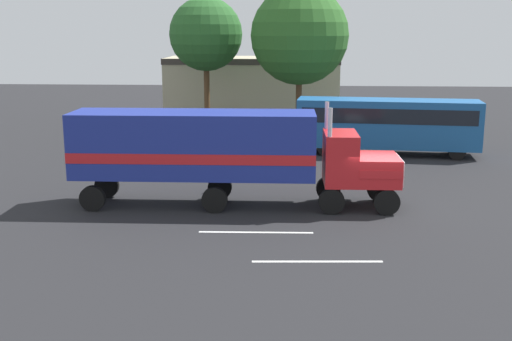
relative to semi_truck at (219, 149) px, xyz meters
name	(u,v)px	position (x,y,z in m)	size (l,w,h in m)	color
ground_plane	(374,209)	(6.73, -0.21, -2.52)	(120.00, 120.00, 0.00)	#232326
lane_stripe_near	(256,232)	(1.82, -3.71, -2.52)	(4.40, 0.16, 0.01)	silver
lane_stripe_mid	(317,262)	(4.06, -6.68, -2.52)	(4.40, 0.16, 0.01)	silver
semi_truck	(219,149)	(0.00, 0.00, 0.00)	(14.21, 3.10, 4.50)	red
person_bystander	(226,173)	(0.00, 2.51, -1.63)	(0.39, 0.48, 1.63)	black
parked_bus	(387,121)	(8.98, 12.12, -0.46)	(11.21, 3.72, 3.40)	#1E5999
parked_car	(123,137)	(-7.74, 12.76, -1.72)	(4.63, 2.47, 1.57)	#B7B7BC
tree_left	(206,35)	(-3.51, 21.78, 4.67)	(5.56, 5.56, 10.00)	brown
tree_center	(300,36)	(3.57, 19.70, 4.61)	(7.09, 7.09, 10.69)	brown
building_backdrop	(252,84)	(-0.47, 29.29, 0.27)	(15.14, 6.29, 5.17)	#B7AD8C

